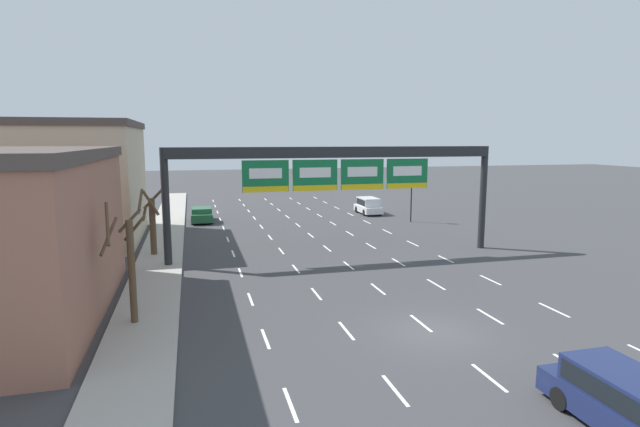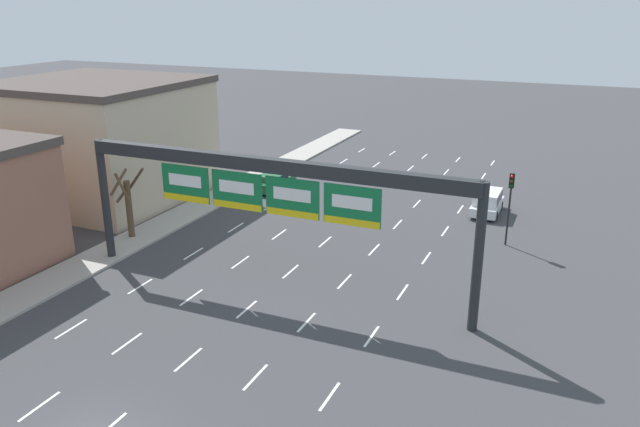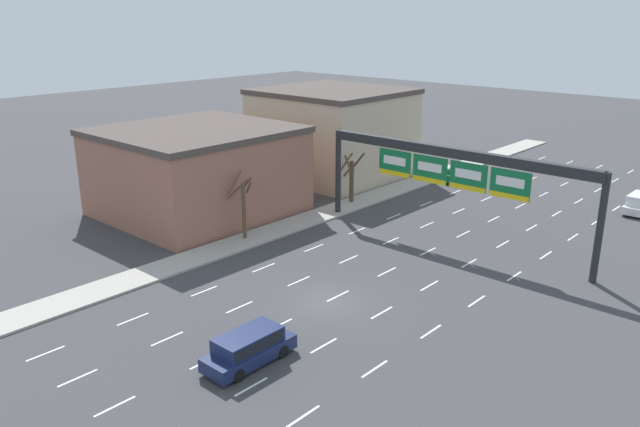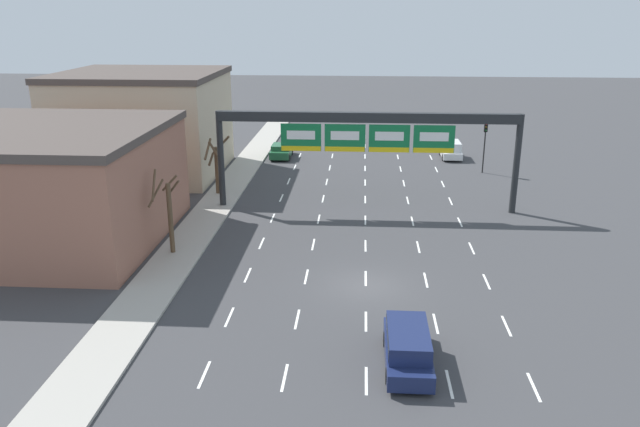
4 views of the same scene
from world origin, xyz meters
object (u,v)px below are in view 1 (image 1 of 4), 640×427
Objects in this scene: suv_navy at (629,401)px; suv_white at (368,205)px; sign_gantry at (338,167)px; tree_bare_closest at (151,220)px; traffic_light_near_gantry at (412,187)px; tree_bare_second at (128,261)px; car_green at (202,214)px.

suv_white is at bearing 79.99° from suv_navy.
sign_gantry reaches higher than tree_bare_closest.
tree_bare_second reaches higher than traffic_light_near_gantry.
tree_bare_closest reaches higher than traffic_light_near_gantry.
suv_white is 0.93× the size of car_green.
tree_bare_second reaches higher than suv_navy.
tree_bare_closest is at bearing -104.55° from car_green.
car_green is 0.86× the size of tree_bare_second.
sign_gantry reaches higher than traffic_light_near_gantry.
tree_bare_closest is (-22.43, -8.47, -0.87)m from traffic_light_near_gantry.
sign_gantry is 4.70× the size of traffic_light_near_gantry.
traffic_light_near_gantry is (8.93, 32.78, 2.40)m from suv_navy.
suv_white is 0.84× the size of suv_navy.
suv_navy is 34.06m from traffic_light_near_gantry.
tree_bare_second reaches higher than tree_bare_closest.
traffic_light_near_gantry reaches higher than suv_navy.
traffic_light_near_gantry is (2.13, -5.73, 2.39)m from suv_white.
car_green is (-10.04, 37.60, -0.19)m from suv_navy.
sign_gantry is 21.79m from suv_navy.
sign_gantry is 5.42× the size of suv_white.
suv_navy is at bearing -60.96° from tree_bare_closest.
car_green is 0.95× the size of tree_bare_closest.
sign_gantry reaches higher than suv_white.
tree_bare_closest reaches higher than car_green.
tree_bare_closest is (-13.49, 24.31, 1.53)m from suv_navy.
sign_gantry is at bearing 94.60° from suv_navy.
sign_gantry reaches higher than suv_navy.
traffic_light_near_gantry is at bearing -69.58° from suv_white.
car_green is (-8.35, 16.47, -5.20)m from sign_gantry.
suv_white is 39.10m from suv_navy.
car_green is at bearing 104.96° from suv_navy.
suv_navy is 1.04× the size of traffic_light_near_gantry.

